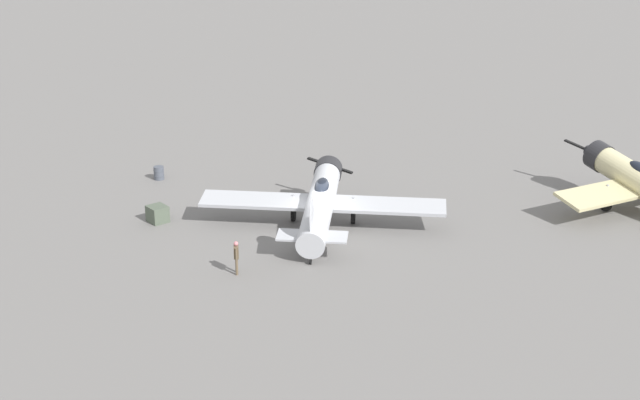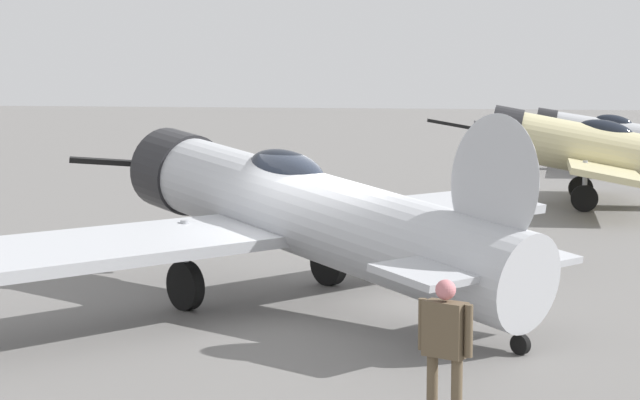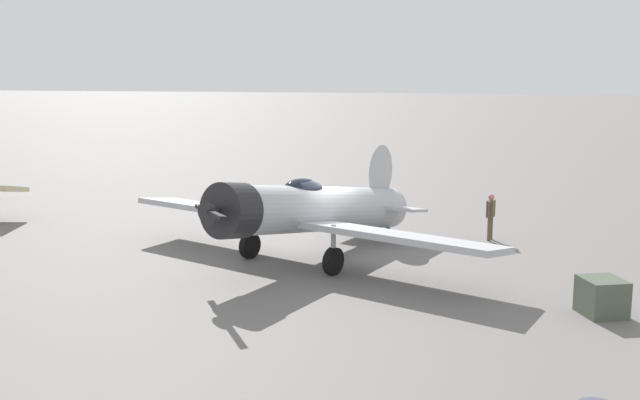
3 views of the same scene
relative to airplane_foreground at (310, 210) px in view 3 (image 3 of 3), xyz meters
The scene contains 4 objects.
ground_plane 1.62m from the airplane_foreground, 157.40° to the left, with size 400.00×400.00×0.00m, color slate.
airplane_foreground is the anchor object (origin of this frame).
ground_crew_mechanic 6.76m from the airplane_foreground, 128.43° to the left, with size 0.62×0.30×1.62m.
equipment_crate 8.86m from the airplane_foreground, 67.21° to the left, with size 1.30×1.25×0.89m.
Camera 3 is at (21.95, 5.69, 5.66)m, focal length 41.67 mm.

